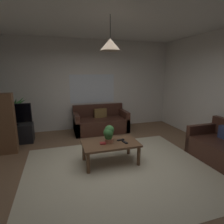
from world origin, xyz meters
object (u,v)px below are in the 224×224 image
tv (13,114)px  potted_palm_corner (14,118)px  remote_on_table_0 (121,140)px  remote_on_table_1 (125,142)px  potted_plant_on_table (109,133)px  couch_under_window (101,123)px  coffee_table (110,146)px  pendant_lamp (110,44)px  tv_stand (15,134)px  book_on_table_0 (103,143)px

tv → potted_palm_corner: bearing=98.0°
remote_on_table_0 → remote_on_table_1: 0.15m
remote_on_table_1 → potted_plant_on_table: bearing=148.1°
couch_under_window → tv: size_ratio=1.81×
potted_palm_corner → remote_on_table_0: bearing=-41.7°
coffee_table → remote_on_table_0: size_ratio=7.16×
potted_plant_on_table → potted_palm_corner: size_ratio=0.29×
couch_under_window → pendant_lamp: 2.93m
remote_on_table_1 → potted_palm_corner: size_ratio=0.13×
couch_under_window → potted_plant_on_table: (-0.31, -2.03, 0.36)m
remote_on_table_1 → potted_palm_corner: bearing=124.5°
remote_on_table_1 → tv_stand: tv_stand is taller
remote_on_table_1 → tv: 3.04m
remote_on_table_0 → tv: (-2.35, 1.71, 0.34)m
coffee_table → book_on_table_0: 0.18m
couch_under_window → tv: tv is taller
pendant_lamp → coffee_table: bearing=0.0°
couch_under_window → potted_palm_corner: (-2.45, 0.16, 0.30)m
potted_palm_corner → pendant_lamp: pendant_lamp is taller
potted_palm_corner → pendant_lamp: bearing=-45.6°
couch_under_window → tv: bearing=-173.2°
tv_stand → pendant_lamp: (2.10, -1.79, 2.10)m
coffee_table → tv: bearing=139.9°
couch_under_window → pendant_lamp: pendant_lamp is taller
book_on_table_0 → pendant_lamp: 1.90m
coffee_table → potted_palm_corner: 3.10m
remote_on_table_0 → tv: size_ratio=0.18×
tv → book_on_table_0: bearing=-42.6°
book_on_table_0 → potted_palm_corner: (-2.00, 2.22, 0.12)m
remote_on_table_0 → potted_plant_on_table: (-0.27, -0.03, 0.18)m
book_on_table_0 → tv: 2.66m
book_on_table_0 → pendant_lamp: size_ratio=0.19×
couch_under_window → remote_on_table_1: size_ratio=10.25×
book_on_table_0 → potted_plant_on_table: bearing=17.2°
tv_stand → remote_on_table_0: bearing=-36.4°
potted_plant_on_table → pendant_lamp: (0.03, -0.03, 1.71)m
potted_palm_corner → tv_stand: bearing=-81.6°
remote_on_table_0 → tv_stand: tv_stand is taller
potted_plant_on_table → tv: tv is taller
couch_under_window → book_on_table_0: couch_under_window is taller
remote_on_table_1 → potted_palm_corner: potted_palm_corner is taller
remote_on_table_0 → potted_plant_on_table: bearing=85.7°
remote_on_table_0 → tv_stand: (-2.35, 1.73, -0.20)m
coffee_table → remote_on_table_1: 0.30m
couch_under_window → remote_on_table_0: bearing=-91.2°
couch_under_window → potted_palm_corner: bearing=176.4°
book_on_table_0 → tv_stand: bearing=137.1°
tv_stand → pendant_lamp: size_ratio=1.47×
tv → couch_under_window: bearing=6.8°
couch_under_window → remote_on_table_1: couch_under_window is taller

